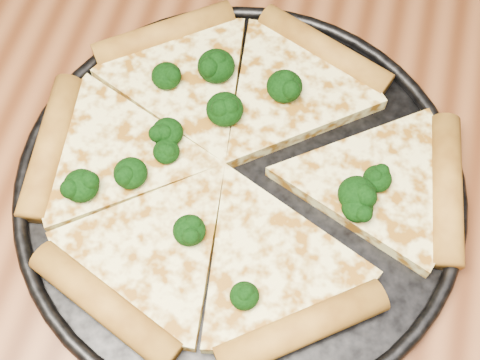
# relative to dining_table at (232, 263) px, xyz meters

# --- Properties ---
(dining_table) EXTENTS (1.20, 0.90, 0.75)m
(dining_table) POSITION_rel_dining_table_xyz_m (0.00, 0.00, 0.00)
(dining_table) COLOR brown
(dining_table) RESTS_ON ground
(pizza_pan) EXTENTS (0.39, 0.39, 0.02)m
(pizza_pan) POSITION_rel_dining_table_xyz_m (-0.00, 0.04, 0.10)
(pizza_pan) COLOR black
(pizza_pan) RESTS_ON dining_table
(pizza) EXTENTS (0.39, 0.37, 0.03)m
(pizza) POSITION_rel_dining_table_xyz_m (-0.01, 0.05, 0.11)
(pizza) COLOR #FBF19A
(pizza) RESTS_ON pizza_pan
(broccoli_florets) EXTENTS (0.27, 0.23, 0.03)m
(broccoli_florets) POSITION_rel_dining_table_xyz_m (-0.02, 0.06, 0.12)
(broccoli_florets) COLOR black
(broccoli_florets) RESTS_ON pizza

